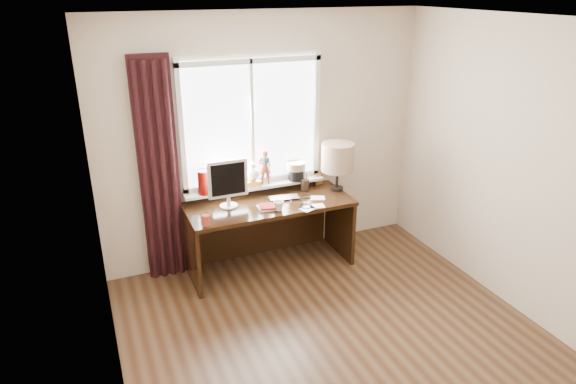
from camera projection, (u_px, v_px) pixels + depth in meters
name	position (u px, v px, depth m)	size (l,w,h in m)	color
floor	(353.00, 359.00, 4.17)	(3.50, 4.00, 0.00)	#513721
ceiling	(373.00, 23.00, 3.18)	(3.50, 4.00, 0.00)	white
wall_back	(265.00, 140.00, 5.38)	(3.50, 2.60, 0.00)	beige
wall_left	(106.00, 260.00, 3.05)	(4.00, 2.60, 0.00)	beige
wall_right	(543.00, 180.00, 4.30)	(4.00, 2.60, 0.00)	beige
laptop	(284.00, 198.00, 5.32)	(0.31, 0.20, 0.02)	silver
mug	(279.00, 205.00, 5.04)	(0.10, 0.10, 0.10)	white
red_cup	(206.00, 220.00, 4.72)	(0.08, 0.08, 0.10)	#A03323
window	(254.00, 142.00, 5.28)	(1.52, 0.22, 1.40)	white
curtain	(159.00, 174.00, 4.97)	(0.38, 0.09, 2.25)	black
desk	(266.00, 220.00, 5.41)	(1.70, 0.70, 0.75)	#311B0C
monitor	(228.00, 181.00, 5.04)	(0.40, 0.18, 0.49)	beige
notebook_stack	(269.00, 207.00, 5.10)	(0.25, 0.20, 0.03)	beige
brush_holder	(305.00, 185.00, 5.53)	(0.09, 0.09, 0.25)	black
icon_frame	(319.00, 179.00, 5.69)	(0.10, 0.04, 0.13)	gold
table_lamp	(338.00, 158.00, 5.43)	(0.35, 0.35, 0.52)	black
loose_papers	(314.00, 204.00, 5.19)	(0.39, 0.37, 0.00)	white
desk_cables	(297.00, 201.00, 5.26)	(0.49, 0.46, 0.01)	black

